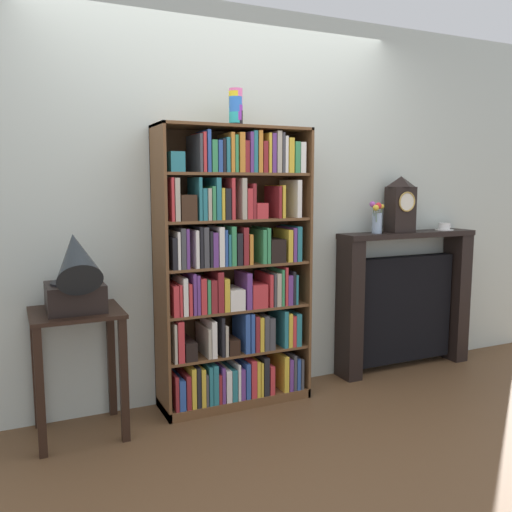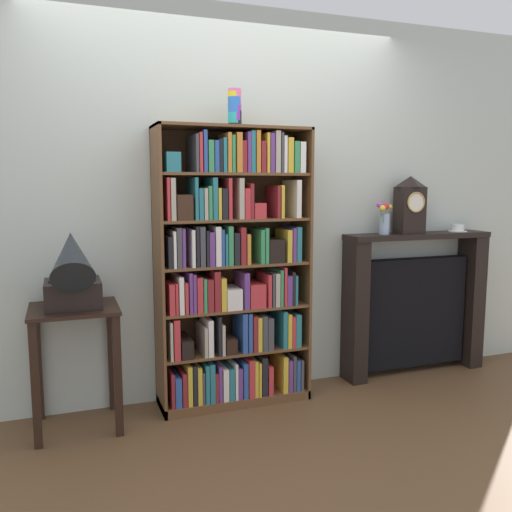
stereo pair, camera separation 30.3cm
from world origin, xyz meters
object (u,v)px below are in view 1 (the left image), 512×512
(side_table_left, at_px, (77,345))
(mantel_clock, at_px, (401,204))
(flower_vase, at_px, (377,218))
(gramophone, at_px, (76,275))
(cup_stack, at_px, (236,107))
(teacup_with_saucer, at_px, (444,227))
(bookshelf, at_px, (233,277))
(fireplace_mantel, at_px, (404,302))

(side_table_left, relative_size, mantel_clock, 1.74)
(mantel_clock, height_order, flower_vase, mantel_clock)
(gramophone, height_order, mantel_clock, mantel_clock)
(cup_stack, bearing_deg, flower_vase, 3.92)
(cup_stack, xyz_separation_m, teacup_with_saucer, (1.83, 0.08, -0.81))
(bookshelf, bearing_deg, gramophone, -172.66)
(bookshelf, xyz_separation_m, fireplace_mantel, (1.48, 0.08, -0.32))
(bookshelf, relative_size, flower_vase, 7.57)
(bookshelf, bearing_deg, side_table_left, -176.94)
(bookshelf, bearing_deg, teacup_with_saucer, 1.99)
(fireplace_mantel, height_order, mantel_clock, mantel_clock)
(side_table_left, height_order, teacup_with_saucer, teacup_with_saucer)
(gramophone, bearing_deg, flower_vase, 4.93)
(mantel_clock, bearing_deg, cup_stack, -176.61)
(gramophone, relative_size, mantel_clock, 1.25)
(mantel_clock, bearing_deg, bookshelf, -177.47)
(cup_stack, relative_size, gramophone, 0.43)
(gramophone, height_order, teacup_with_saucer, gramophone)
(mantel_clock, distance_m, flower_vase, 0.24)
(cup_stack, height_order, gramophone, cup_stack)
(bookshelf, height_order, cup_stack, cup_stack)
(bookshelf, relative_size, teacup_with_saucer, 12.41)
(teacup_with_saucer, bearing_deg, gramophone, -176.14)
(cup_stack, distance_m, gramophone, 1.40)
(gramophone, xyz_separation_m, flower_vase, (2.17, 0.19, 0.24))
(bookshelf, distance_m, teacup_with_saucer, 1.87)
(bookshelf, height_order, flower_vase, bookshelf)
(flower_vase, height_order, teacup_with_saucer, flower_vase)
(bookshelf, height_order, teacup_with_saucer, bookshelf)
(side_table_left, bearing_deg, teacup_with_saucer, 2.37)
(gramophone, distance_m, fireplace_mantel, 2.52)
(fireplace_mantel, relative_size, flower_vase, 4.89)
(side_table_left, xyz_separation_m, gramophone, (-0.00, -0.07, 0.42))
(side_table_left, distance_m, gramophone, 0.43)
(cup_stack, xyz_separation_m, fireplace_mantel, (1.47, 0.10, -1.39))
(bookshelf, relative_size, fireplace_mantel, 1.55)
(bookshelf, xyz_separation_m, flower_vase, (1.18, 0.06, 0.34))
(side_table_left, distance_m, teacup_with_saucer, 2.90)
(teacup_with_saucer, bearing_deg, cup_stack, -177.36)
(cup_stack, xyz_separation_m, gramophone, (-1.00, -0.11, -0.97))
(side_table_left, bearing_deg, fireplace_mantel, 3.16)
(side_table_left, bearing_deg, cup_stack, 1.87)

